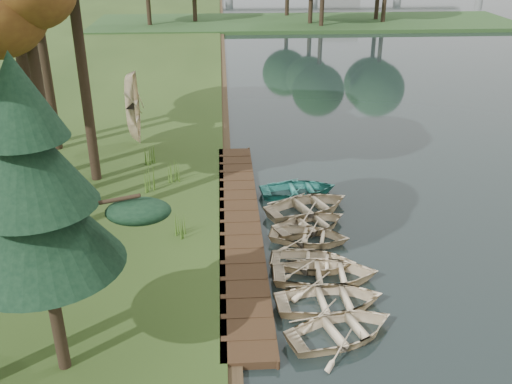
{
  "coord_description": "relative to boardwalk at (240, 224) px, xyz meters",
  "views": [
    {
      "loc": [
        -2.15,
        -19.74,
        10.83
      ],
      "look_at": [
        -0.94,
        0.3,
        1.4
      ],
      "focal_mm": 40.0,
      "sensor_mm": 36.0,
      "label": 1
    }
  ],
  "objects": [
    {
      "name": "rowboat_4",
      "position": [
        2.56,
        -1.34,
        0.21
      ],
      "size": [
        3.43,
        2.82,
        0.62
      ],
      "primitive_type": "imported",
      "rotation": [
        0.0,
        0.0,
        1.32
      ],
      "color": "beige",
      "rests_on": "water"
    },
    {
      "name": "rowboat_2",
      "position": [
        2.71,
        -3.96,
        0.27
      ],
      "size": [
        3.65,
        2.69,
        0.73
      ],
      "primitive_type": "imported",
      "rotation": [
        0.0,
        0.0,
        1.53
      ],
      "color": "beige",
      "rests_on": "water"
    },
    {
      "name": "rowboat_3",
      "position": [
        2.43,
        -3.1,
        0.21
      ],
      "size": [
        3.33,
        2.65,
        0.62
      ],
      "primitive_type": "imported",
      "rotation": [
        0.0,
        0.0,
        1.38
      ],
      "color": "beige",
      "rests_on": "water"
    },
    {
      "name": "rowboat_0",
      "position": [
        2.69,
        -6.84,
        0.24
      ],
      "size": [
        3.89,
        3.3,
        0.68
      ],
      "primitive_type": "imported",
      "rotation": [
        0.0,
        0.0,
        1.9
      ],
      "color": "beige",
      "rests_on": "water"
    },
    {
      "name": "pine_tree",
      "position": [
        -4.87,
        -7.83,
        5.33
      ],
      "size": [
        3.8,
        3.8,
        8.24
      ],
      "color": "black",
      "rests_on": "bank"
    },
    {
      "name": "rowboat_1",
      "position": [
        2.6,
        -5.41,
        0.25
      ],
      "size": [
        3.59,
        2.69,
        0.71
      ],
      "primitive_type": "imported",
      "rotation": [
        0.0,
        0.0,
        1.65
      ],
      "color": "beige",
      "rests_on": "water"
    },
    {
      "name": "rowboat_6",
      "position": [
        2.87,
        1.06,
        0.28
      ],
      "size": [
        4.4,
        3.83,
        0.76
      ],
      "primitive_type": "imported",
      "rotation": [
        0.0,
        0.0,
        1.96
      ],
      "color": "beige",
      "rests_on": "water"
    },
    {
      "name": "reeds_2",
      "position": [
        -4.15,
        6.1,
        0.64
      ],
      "size": [
        0.6,
        0.6,
        0.98
      ],
      "primitive_type": "cone",
      "color": "#3F661E",
      "rests_on": "bank"
    },
    {
      "name": "stored_rowboat",
      "position": [
        -5.06,
        9.04,
        0.54
      ],
      "size": [
        3.78,
        2.71,
        0.78
      ],
      "primitive_type": "imported",
      "rotation": [
        3.14,
        0.0,
        1.57
      ],
      "color": "beige",
      "rests_on": "bank"
    },
    {
      "name": "peninsula",
      "position": [
        9.6,
        50.0,
        0.08
      ],
      "size": [
        50.0,
        14.0,
        0.45
      ],
      "primitive_type": "cube",
      "color": "#26441E",
      "rests_on": "ground"
    },
    {
      "name": "tree_2",
      "position": [
        -7.27,
        1.18,
        8.26
      ],
      "size": [
        3.93,
        3.93,
        9.88
      ],
      "color": "black",
      "rests_on": "bank"
    },
    {
      "name": "boardwalk",
      "position": [
        0.0,
        0.0,
        0.0
      ],
      "size": [
        1.6,
        16.0,
        0.3
      ],
      "primitive_type": "cube",
      "color": "#352314",
      "rests_on": "ground"
    },
    {
      "name": "reeds_1",
      "position": [
        -3.8,
        3.02,
        0.71
      ],
      "size": [
        0.6,
        0.6,
        1.13
      ],
      "primitive_type": "cone",
      "color": "#3F661E",
      "rests_on": "bank"
    },
    {
      "name": "rowboat_7",
      "position": [
        2.67,
        2.75,
        0.25
      ],
      "size": [
        3.62,
        2.77,
        0.7
      ],
      "primitive_type": "imported",
      "rotation": [
        0.0,
        0.0,
        1.69
      ],
      "color": "teal",
      "rests_on": "water"
    },
    {
      "name": "reeds_0",
      "position": [
        -2.24,
        -1.08,
        0.59
      ],
      "size": [
        0.6,
        0.6,
        0.87
      ],
      "primitive_type": "cone",
      "color": "#3F661E",
      "rests_on": "bank"
    },
    {
      "name": "reeds_3",
      "position": [
        -2.81,
        3.99,
        0.66
      ],
      "size": [
        0.6,
        0.6,
        1.03
      ],
      "primitive_type": "cone",
      "color": "#3F661E",
      "rests_on": "bank"
    },
    {
      "name": "rowboat_5",
      "position": [
        2.76,
        -0.39,
        0.22
      ],
      "size": [
        3.69,
        3.25,
        0.63
      ],
      "primitive_type": "imported",
      "rotation": [
        0.0,
        0.0,
        1.99
      ],
      "color": "beige",
      "rests_on": "water"
    },
    {
      "name": "ground",
      "position": [
        1.6,
        0.0,
        -0.15
      ],
      "size": [
        300.0,
        300.0,
        0.0
      ],
      "primitive_type": "plane",
      "color": "#3D2F1D"
    }
  ]
}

